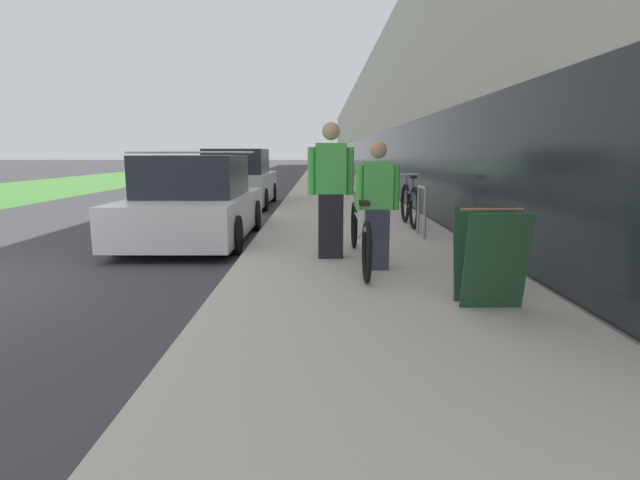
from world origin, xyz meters
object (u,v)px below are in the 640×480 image
cruiser_bike_nearest (411,204)px  person_bystander (332,191)px  person_rider (379,206)px  bike_rack_hoop (424,206)px  parked_sedan_curbside (197,203)px  sandwich_board_sign (491,257)px  tandem_bicycle (361,234)px  vintage_roadster_curbside (240,181)px

cruiser_bike_nearest → person_bystander: bearing=-117.7°
person_bystander → cruiser_bike_nearest: bearing=62.3°
person_rider → person_bystander: (-0.54, 0.68, 0.13)m
person_bystander → bike_rack_hoop: size_ratio=2.11×
person_rider → parked_sedan_curbside: person_rider is taller
cruiser_bike_nearest → sandwich_board_sign: bearing=-92.0°
sandwich_board_sign → parked_sedan_curbside: parked_sedan_curbside is taller
tandem_bicycle → sandwich_board_sign: bearing=-59.7°
vintage_roadster_curbside → bike_rack_hoop: bearing=-57.0°
tandem_bicycle → person_bystander: person_bystander is taller
person_bystander → sandwich_board_sign: person_bystander is taller
tandem_bicycle → bike_rack_hoop: bearing=59.7°
person_bystander → vintage_roadster_curbside: 8.45m
tandem_bicycle → person_bystander: size_ratio=1.51×
tandem_bicycle → parked_sedan_curbside: (-2.69, 2.44, 0.15)m
tandem_bicycle → sandwich_board_sign: size_ratio=2.98×
bike_rack_hoop → cruiser_bike_nearest: size_ratio=0.49×
cruiser_bike_nearest → person_rider: bearing=-105.8°
person_rider → vintage_roadster_curbside: bearing=109.5°
person_rider → parked_sedan_curbside: (-2.87, 2.79, -0.24)m
person_bystander → parked_sedan_curbside: size_ratio=0.44×
bike_rack_hoop → vintage_roadster_curbside: vintage_roadster_curbside is taller
bike_rack_hoop → person_bystander: bearing=-132.2°
person_bystander → cruiser_bike_nearest: size_ratio=1.02×
sandwich_board_sign → tandem_bicycle: bearing=120.3°
tandem_bicycle → bike_rack_hoop: tandem_bicycle is taller
sandwich_board_sign → parked_sedan_curbside: 5.65m
bike_rack_hoop → tandem_bicycle: bearing=-120.3°
person_bystander → bike_rack_hoop: (1.56, 1.72, -0.38)m
person_bystander → vintage_roadster_curbside: size_ratio=0.42×
person_bystander → cruiser_bike_nearest: 3.45m
person_rider → cruiser_bike_nearest: person_rider is taller
person_rider → person_bystander: 0.88m
bike_rack_hoop → sandwich_board_sign: sandwich_board_sign is taller
parked_sedan_curbside → vintage_roadster_curbside: vintage_roadster_curbside is taller
person_bystander → vintage_roadster_curbside: bearing=107.5°
person_rider → vintage_roadster_curbside: 9.26m
tandem_bicycle → person_bystander: 0.72m
cruiser_bike_nearest → parked_sedan_curbside: size_ratio=0.43×
tandem_bicycle → bike_rack_hoop: 2.38m
vintage_roadster_curbside → parked_sedan_curbside: bearing=-87.9°
person_bystander → sandwich_board_sign: (1.41, -2.12, -0.44)m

